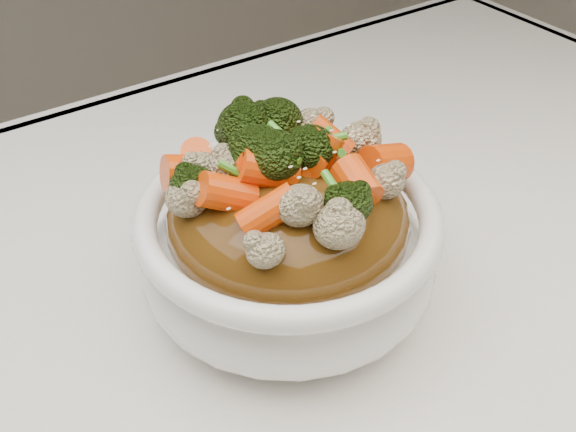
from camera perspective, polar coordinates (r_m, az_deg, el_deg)
tablecloth at (r=0.47m, az=-1.63°, el=-13.76°), size 1.20×0.80×0.04m
bowl at (r=0.47m, az=0.00°, el=-2.96°), size 0.24×0.24×0.08m
sauce_base at (r=0.45m, az=0.00°, el=-0.28°), size 0.19×0.19×0.09m
carrots at (r=0.42m, az=0.00°, el=6.08°), size 0.19×0.19×0.05m
broccoli at (r=0.42m, az=0.00°, el=5.97°), size 0.19×0.19×0.04m
cauliflower at (r=0.42m, az=0.00°, el=5.75°), size 0.19×0.19×0.03m
scallions at (r=0.42m, az=0.00°, el=6.19°), size 0.14×0.14×0.02m
sesame_seeds at (r=0.42m, az=0.00°, el=6.19°), size 0.17×0.17×0.01m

